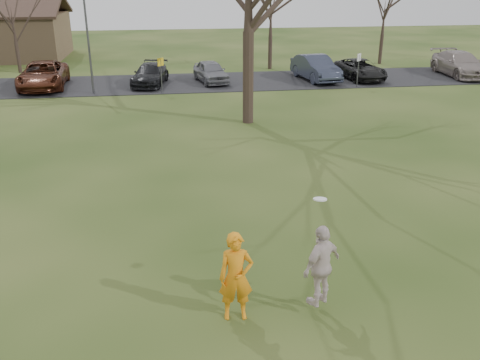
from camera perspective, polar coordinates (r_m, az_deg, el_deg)
name	(u,v)px	position (r m, az deg, el deg)	size (l,w,h in m)	color
ground	(268,319)	(11.05, 3.13, -15.03)	(120.00, 120.00, 0.00)	#1E380F
parking_strip	(193,82)	(34.34, -5.20, 10.65)	(62.00, 6.50, 0.04)	black
player_defender	(236,277)	(10.55, -0.44, -10.62)	(0.70, 0.46, 1.91)	orange
car_2	(43,75)	(34.54, -20.86, 10.77)	(2.60, 5.64, 1.57)	#4B2011
car_3	(150,74)	(33.73, -9.88, 11.38)	(1.82, 4.47, 1.30)	black
car_4	(211,72)	(34.11, -3.23, 11.83)	(1.61, 4.01, 1.37)	slate
car_5	(316,68)	(35.14, 8.33, 12.13)	(1.69, 4.85, 1.60)	#2F3447
car_6	(360,69)	(36.08, 13.09, 11.80)	(2.14, 4.63, 1.29)	black
car_7	(460,64)	(39.36, 23.05, 11.69)	(2.23, 5.50, 1.60)	gray
catching_play	(322,265)	(10.74, 8.97, -9.26)	(1.11, 0.95, 2.33)	beige
lamp_post	(86,24)	(31.53, -16.56, 16.15)	(0.34, 0.34, 6.27)	#47474C
sign_yellow	(161,69)	(31.08, -8.71, 12.01)	(0.35, 0.35, 2.08)	#47474C
sign_white	(359,64)	(33.26, 12.93, 12.35)	(0.35, 0.35, 2.08)	#47474C
small_tree_row	(247,14)	(39.30, 0.83, 17.84)	(55.00, 5.90, 8.50)	#352821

